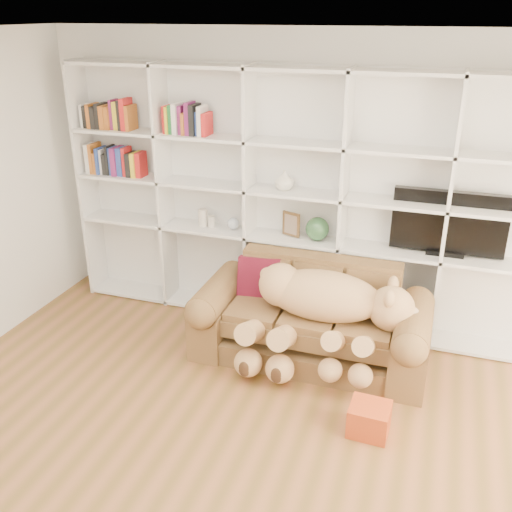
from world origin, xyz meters
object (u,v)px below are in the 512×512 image
(gift_box, at_px, (369,419))
(tv, at_px, (449,224))
(sofa, at_px, (311,324))
(teddy_bear, at_px, (322,309))

(gift_box, bearing_deg, tv, 75.69)
(sofa, bearing_deg, tv, 32.04)
(sofa, xyz_separation_m, tv, (1.02, 0.64, 0.83))
(sofa, xyz_separation_m, teddy_bear, (0.12, -0.17, 0.26))
(gift_box, distance_m, tv, 1.84)
(sofa, relative_size, tv, 2.08)
(teddy_bear, bearing_deg, tv, 51.28)
(teddy_bear, relative_size, tv, 1.49)
(sofa, bearing_deg, gift_box, -52.82)
(tv, bearing_deg, teddy_bear, -138.18)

